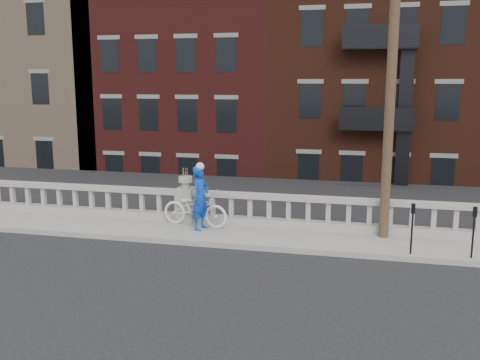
# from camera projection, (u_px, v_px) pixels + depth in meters

# --- Properties ---
(ground) EXTENTS (120.00, 120.00, 0.00)m
(ground) POSITION_uv_depth(u_px,v_px,m) (136.00, 266.00, 13.64)
(ground) COLOR black
(ground) RESTS_ON ground
(sidewalk) EXTENTS (32.00, 2.20, 0.15)m
(sidewalk) POSITION_uv_depth(u_px,v_px,m) (176.00, 231.00, 16.49)
(sidewalk) COLOR gray
(sidewalk) RESTS_ON ground
(balustrade) EXTENTS (28.00, 0.34, 1.03)m
(balustrade) POSITION_uv_depth(u_px,v_px,m) (186.00, 206.00, 17.30)
(balustrade) COLOR gray
(balustrade) RESTS_ON sidewalk
(planter_pedestal) EXTENTS (0.55, 0.55, 1.76)m
(planter_pedestal) POSITION_uv_depth(u_px,v_px,m) (186.00, 201.00, 17.26)
(planter_pedestal) COLOR gray
(planter_pedestal) RESTS_ON sidewalk
(lower_level) EXTENTS (80.00, 44.00, 20.80)m
(lower_level) POSITION_uv_depth(u_px,v_px,m) (288.00, 111.00, 35.06)
(lower_level) COLOR #605E59
(lower_level) RESTS_ON ground
(utility_pole) EXTENTS (1.60, 0.28, 10.00)m
(utility_pole) POSITION_uv_depth(u_px,v_px,m) (392.00, 59.00, 14.71)
(utility_pole) COLOR #422D1E
(utility_pole) RESTS_ON sidewalk
(parking_meter_c) EXTENTS (0.10, 0.09, 1.36)m
(parking_meter_c) POSITION_uv_depth(u_px,v_px,m) (412.00, 223.00, 13.96)
(parking_meter_c) COLOR black
(parking_meter_c) RESTS_ON sidewalk
(parking_meter_d) EXTENTS (0.10, 0.09, 1.36)m
(parking_meter_d) POSITION_uv_depth(u_px,v_px,m) (474.00, 226.00, 13.62)
(parking_meter_d) COLOR black
(parking_meter_d) RESTS_ON sidewalk
(bicycle) EXTENTS (2.25, 1.04, 1.14)m
(bicycle) POSITION_uv_depth(u_px,v_px,m) (195.00, 208.00, 16.74)
(bicycle) COLOR white
(bicycle) RESTS_ON sidewalk
(cyclist) EXTENTS (0.63, 0.81, 1.97)m
(cyclist) POSITION_uv_depth(u_px,v_px,m) (200.00, 198.00, 16.25)
(cyclist) COLOR #0B3CB2
(cyclist) RESTS_ON sidewalk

